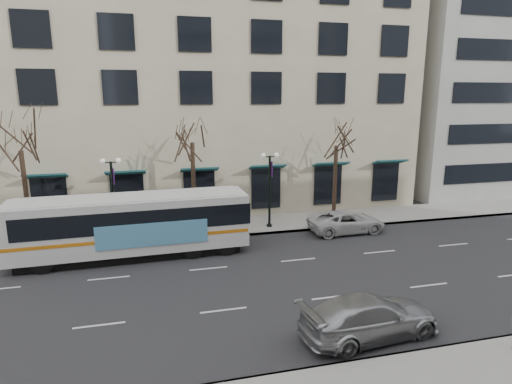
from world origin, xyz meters
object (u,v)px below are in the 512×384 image
object	(u,v)px
tree_far_left	(19,134)
lamp_post_left	(113,195)
silver_car	(370,317)
lamp_post_right	(270,186)
white_pickup	(346,222)
tree_far_mid	(192,128)
tree_far_right	(337,132)
city_bus	(134,224)

from	to	relation	value
tree_far_left	lamp_post_left	distance (m)	6.29
tree_far_left	silver_car	size ratio (longest dim) A/B	1.52
lamp_post_right	white_pickup	bearing A→B (deg)	-22.87
lamp_post_right	silver_car	bearing A→B (deg)	-89.91
lamp_post_left	lamp_post_right	bearing A→B (deg)	0.00
tree_far_mid	tree_far_right	xyz separation A→B (m)	(10.00, -0.00, -0.48)
white_pickup	lamp_post_right	bearing A→B (deg)	65.78
lamp_post_left	silver_car	world-z (taller)	lamp_post_left
lamp_post_left	city_bus	world-z (taller)	lamp_post_left
tree_far_right	lamp_post_right	xyz separation A→B (m)	(-4.99, -0.60, -3.48)
lamp_post_right	city_bus	xyz separation A→B (m)	(-8.78, -3.10, -1.04)
tree_far_mid	city_bus	distance (m)	7.27
tree_far_right	city_bus	bearing A→B (deg)	-164.95
tree_far_right	city_bus	xyz separation A→B (m)	(-13.77, -3.70, -4.51)
lamp_post_right	white_pickup	distance (m)	5.61
tree_far_right	lamp_post_left	xyz separation A→B (m)	(-14.99, -0.60, -3.48)
tree_far_left	lamp_post_left	xyz separation A→B (m)	(5.01, -0.60, -3.75)
white_pickup	lamp_post_left	bearing A→B (deg)	80.92
lamp_post_right	city_bus	size ratio (longest dim) A/B	0.40
silver_car	white_pickup	size ratio (longest dim) A/B	1.07
tree_far_left	city_bus	distance (m)	8.69
tree_far_mid	lamp_post_left	bearing A→B (deg)	-173.15
lamp_post_left	silver_car	bearing A→B (deg)	-53.96
tree_far_left	lamp_post_right	distance (m)	15.48
tree_far_left	white_pickup	size ratio (longest dim) A/B	1.63
lamp_post_right	white_pickup	xyz separation A→B (m)	(4.74, -2.00, -2.23)
city_bus	tree_far_right	bearing A→B (deg)	13.36
lamp_post_left	lamp_post_right	xyz separation A→B (m)	(10.00, 0.00, 0.00)
white_pickup	tree_far_left	bearing A→B (deg)	81.15
tree_far_right	white_pickup	bearing A→B (deg)	-95.47
silver_car	lamp_post_right	bearing A→B (deg)	-6.33
tree_far_right	lamp_post_right	bearing A→B (deg)	-173.15
tree_far_left	tree_far_mid	distance (m)	10.00
tree_far_mid	city_bus	size ratio (longest dim) A/B	0.66
tree_far_left	white_pickup	distance (m)	20.80
tree_far_left	white_pickup	bearing A→B (deg)	-7.50
tree_far_right	lamp_post_left	bearing A→B (deg)	-177.71
silver_car	white_pickup	world-z (taller)	silver_car
city_bus	silver_car	bearing A→B (deg)	-52.18
lamp_post_right	city_bus	bearing A→B (deg)	-160.54
tree_far_mid	silver_car	world-z (taller)	tree_far_mid
tree_far_mid	white_pickup	distance (m)	11.84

